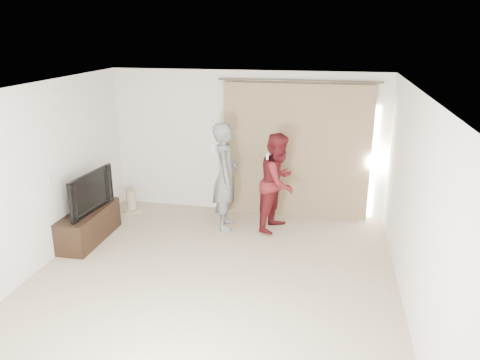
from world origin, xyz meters
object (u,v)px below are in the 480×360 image
at_px(tv_console, 89,225).
at_px(person_man, 226,176).
at_px(tv, 86,191).
at_px(person_woman, 278,182).

bearing_deg(tv_console, person_man, 24.30).
height_order(tv_console, tv, tv).
xyz_separation_m(person_man, person_woman, (0.88, 0.12, -0.08)).
bearing_deg(tv_console, tv, 0.00).
height_order(tv, person_woman, person_woman).
bearing_deg(person_woman, tv_console, -160.37).
bearing_deg(person_man, tv_console, -155.70).
height_order(tv_console, person_woman, person_woman).
relative_size(tv, person_man, 0.61).
bearing_deg(tv, tv_console, 0.00).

